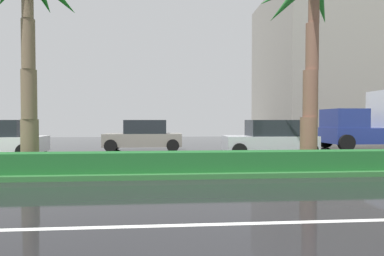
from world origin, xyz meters
TOP-DOWN VIEW (x-y plane):
  - ground_plane at (0.00, 9.00)m, footprint 90.00×42.00m
  - near_lane_divider_stripe at (0.00, 2.00)m, footprint 81.00×0.14m
  - median_strip at (0.00, 8.00)m, footprint 85.50×4.00m
  - median_hedge at (0.00, 6.60)m, footprint 76.50×0.70m
  - palm_tree_centre_left at (4.77, 7.91)m, footprint 4.40×4.05m
  - car_in_traffic_second at (-1.70, 15.11)m, footprint 4.30×2.02m
  - car_in_traffic_third at (4.51, 11.90)m, footprint 4.30×2.02m
  - box_truck_lead at (12.22, 14.96)m, footprint 6.40×2.64m
  - building_far_right at (18.70, 29.76)m, footprint 17.06×12.89m

SIDE VIEW (x-z plane):
  - ground_plane at x=0.00m, z-range -0.10..0.00m
  - near_lane_divider_stripe at x=0.00m, z-range 0.00..0.01m
  - median_strip at x=0.00m, z-range 0.00..0.15m
  - median_hedge at x=0.00m, z-range 0.15..0.75m
  - car_in_traffic_second at x=-1.70m, z-range -0.03..1.69m
  - car_in_traffic_third at x=4.51m, z-range -0.03..1.69m
  - box_truck_lead at x=12.22m, z-range -0.18..3.28m
  - palm_tree_centre_left at x=4.77m, z-range 1.96..9.17m
  - building_far_right at x=18.70m, z-range 0.00..14.74m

